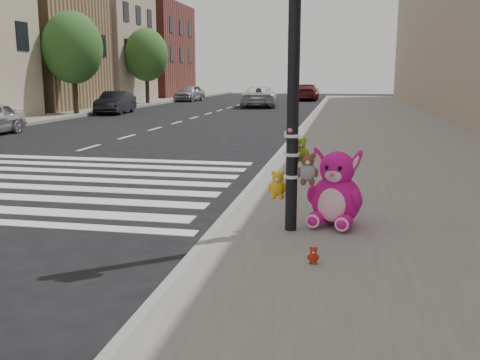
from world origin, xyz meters
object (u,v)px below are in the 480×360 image
(pink_bunny, at_px, (336,193))
(car_white_near, at_px, (259,97))
(signal_pole, at_px, (294,111))
(car_dark_far, at_px, (116,102))
(red_teddy, at_px, (313,255))

(pink_bunny, relative_size, car_white_near, 0.22)
(signal_pole, relative_size, pink_bunny, 3.58)
(car_dark_far, bearing_deg, pink_bunny, -65.26)
(pink_bunny, distance_m, car_white_near, 30.60)
(signal_pole, height_order, car_dark_far, signal_pole)
(signal_pole, distance_m, car_dark_far, 25.52)
(pink_bunny, xyz_separation_m, car_dark_far, (-12.99, 21.91, 0.05))
(car_dark_far, height_order, car_white_near, car_white_near)
(signal_pole, relative_size, car_dark_far, 1.02)
(car_white_near, bearing_deg, red_teddy, 93.21)
(red_teddy, bearing_deg, car_dark_far, 114.05)
(red_teddy, bearing_deg, car_white_near, 95.67)
(signal_pole, bearing_deg, red_teddy, -74.37)
(red_teddy, bearing_deg, pink_bunny, 78.47)
(pink_bunny, xyz_separation_m, car_white_near, (-5.85, 30.03, 0.12))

